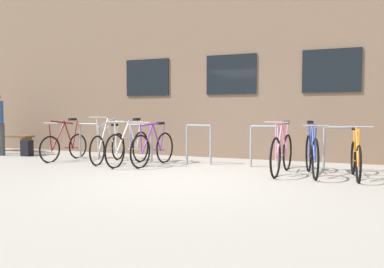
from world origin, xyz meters
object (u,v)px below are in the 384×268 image
at_px(bicycle_silver, 108,146).
at_px(bicycle_pink, 282,153).
at_px(wooden_bench, 12,140).
at_px(backpack, 27,148).
at_px(bicycle_orange, 356,158).
at_px(bicycle_maroon, 65,145).
at_px(bicycle_blue, 312,154).
at_px(bicycle_purple, 153,148).
at_px(bicycle_white, 129,147).

relative_size(bicycle_silver, bicycle_pink, 0.98).
bearing_deg(wooden_bench, backpack, -30.50).
relative_size(bicycle_orange, backpack, 3.69).
xyz_separation_m(bicycle_pink, bicycle_orange, (1.32, -0.02, -0.04)).
height_order(bicycle_maroon, bicycle_blue, bicycle_maroon).
height_order(bicycle_maroon, backpack, bicycle_maroon).
relative_size(bicycle_maroon, bicycle_pink, 0.90).
xyz_separation_m(bicycle_purple, bicycle_pink, (2.86, -0.14, 0.01)).
bearing_deg(bicycle_maroon, bicycle_white, -3.74).
distance_m(bicycle_purple, bicycle_blue, 3.42).
relative_size(bicycle_blue, bicycle_orange, 1.06).
relative_size(bicycle_purple, bicycle_pink, 0.96).
bearing_deg(bicycle_white, bicycle_orange, -0.52).
bearing_deg(bicycle_silver, bicycle_white, -15.09).
distance_m(bicycle_silver, bicycle_blue, 4.64).
xyz_separation_m(bicycle_blue, wooden_bench, (-8.84, 1.30, -0.05)).
xyz_separation_m(bicycle_silver, bicycle_purple, (1.22, -0.05, 0.01)).
bearing_deg(bicycle_white, bicycle_maroon, 176.26).
bearing_deg(bicycle_purple, bicycle_silver, 177.50).
height_order(bicycle_maroon, wooden_bench, bicycle_maroon).
bearing_deg(backpack, wooden_bench, 150.63).
bearing_deg(wooden_bench, bicycle_blue, -8.38).
bearing_deg(bicycle_purple, bicycle_maroon, -179.98).
distance_m(bicycle_white, bicycle_pink, 3.42).
relative_size(bicycle_blue, wooden_bench, 1.21).
bearing_deg(bicycle_silver, bicycle_maroon, -177.49).
xyz_separation_m(bicycle_silver, bicycle_orange, (5.40, -0.22, -0.02)).
bearing_deg(bicycle_maroon, bicycle_orange, -1.44).
xyz_separation_m(bicycle_maroon, bicycle_orange, (6.64, -0.17, -0.01)).
relative_size(bicycle_white, backpack, 4.18).
xyz_separation_m(bicycle_purple, bicycle_blue, (3.41, -0.14, 0.01)).
height_order(bicycle_blue, bicycle_orange, bicycle_blue).
xyz_separation_m(bicycle_pink, wooden_bench, (-8.29, 1.31, -0.06)).
relative_size(bicycle_silver, wooden_bench, 1.23).
bearing_deg(backpack, bicycle_orange, -2.30).
bearing_deg(bicycle_silver, backpack, 174.49).
distance_m(bicycle_silver, bicycle_orange, 5.40).
relative_size(bicycle_blue, bicycle_pink, 0.96).
height_order(bicycle_silver, bicycle_maroon, bicycle_silver).
distance_m(bicycle_white, bicycle_maroon, 1.91).
height_order(bicycle_white, bicycle_orange, bicycle_white).
relative_size(bicycle_silver, backpack, 3.98).
xyz_separation_m(bicycle_orange, wooden_bench, (-9.60, 1.33, -0.02)).
relative_size(bicycle_white, bicycle_blue, 1.07).
height_order(bicycle_blue, bicycle_pink, bicycle_blue).
relative_size(bicycle_white, wooden_bench, 1.29).
xyz_separation_m(bicycle_maroon, bicycle_blue, (5.88, -0.14, 0.03)).
bearing_deg(backpack, bicycle_maroon, -10.72).
distance_m(bicycle_maroon, bicycle_pink, 5.33).
xyz_separation_m(bicycle_white, bicycle_purple, (0.56, 0.13, -0.01)).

